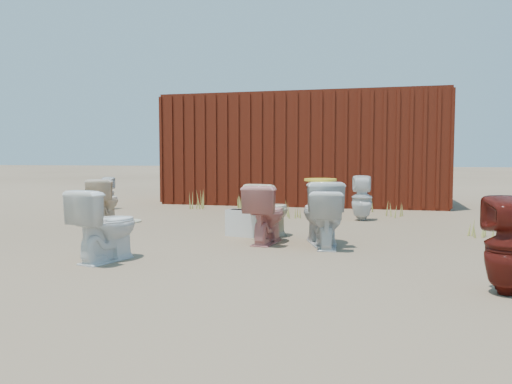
% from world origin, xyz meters
% --- Properties ---
extents(ground, '(100.00, 100.00, 0.00)m').
position_xyz_m(ground, '(0.00, 0.00, 0.00)').
color(ground, brown).
rests_on(ground, ground).
extents(shipping_container, '(6.00, 2.40, 2.40)m').
position_xyz_m(shipping_container, '(0.00, 5.20, 1.20)').
color(shipping_container, '#4D170C').
rests_on(shipping_container, ground).
extents(toilet_front_a, '(0.57, 0.78, 0.72)m').
position_xyz_m(toilet_front_a, '(-0.96, -1.72, 0.36)').
color(toilet_front_a, white).
rests_on(toilet_front_a, ground).
extents(toilet_front_pink, '(0.46, 0.73, 0.70)m').
position_xyz_m(toilet_front_pink, '(0.36, -0.34, 0.35)').
color(toilet_front_pink, '#D9847D').
rests_on(toilet_front_pink, ground).
extents(toilet_front_c, '(0.41, 0.67, 0.66)m').
position_xyz_m(toilet_front_c, '(1.10, -0.46, 0.33)').
color(toilet_front_c, white).
rests_on(toilet_front_c, ground).
extents(toilet_front_maroon, '(0.37, 0.38, 0.74)m').
position_xyz_m(toilet_front_maroon, '(2.62, -2.09, 0.37)').
color(toilet_front_maroon, '#56140E').
rests_on(toilet_front_maroon, ground).
extents(toilet_back_a, '(0.36, 0.36, 0.64)m').
position_xyz_m(toilet_back_a, '(-3.60, 2.74, 0.32)').
color(toilet_back_a, silver).
rests_on(toilet_back_a, ground).
extents(toilet_back_beige_left, '(0.55, 0.76, 0.70)m').
position_xyz_m(toilet_back_beige_left, '(-2.49, 0.81, 0.35)').
color(toilet_back_beige_left, beige).
rests_on(toilet_back_beige_left, ground).
extents(toilet_back_beige_right, '(0.57, 0.77, 0.70)m').
position_xyz_m(toilet_back_beige_right, '(0.30, 0.12, 0.35)').
color(toilet_back_beige_right, beige).
rests_on(toilet_back_beige_right, ground).
extents(toilet_back_yellowlid, '(0.64, 0.84, 0.76)m').
position_xyz_m(toilet_back_yellowlid, '(0.99, -0.22, 0.38)').
color(toilet_back_yellowlid, silver).
rests_on(toilet_back_yellowlid, ground).
extents(toilet_back_e, '(0.36, 0.36, 0.73)m').
position_xyz_m(toilet_back_e, '(1.40, 2.16, 0.37)').
color(toilet_back_e, silver).
rests_on(toilet_back_e, ground).
extents(yellow_lid, '(0.38, 0.48, 0.02)m').
position_xyz_m(yellow_lid, '(0.99, -0.22, 0.77)').
color(yellow_lid, yellow).
rests_on(yellow_lid, toilet_back_yellowlid).
extents(loose_tank, '(0.53, 0.29, 0.35)m').
position_xyz_m(loose_tank, '(-0.02, 0.11, 0.17)').
color(loose_tank, silver).
rests_on(loose_tank, ground).
extents(loose_lid_near, '(0.53, 0.59, 0.02)m').
position_xyz_m(loose_lid_near, '(-0.31, 2.29, 0.01)').
color(loose_lid_near, beige).
rests_on(loose_lid_near, ground).
extents(loose_lid_far, '(0.43, 0.52, 0.02)m').
position_xyz_m(loose_lid_far, '(-2.20, 1.05, 0.01)').
color(loose_lid_far, '#BAB087').
rests_on(loose_lid_far, ground).
extents(weed_clump_a, '(0.36, 0.36, 0.34)m').
position_xyz_m(weed_clump_a, '(-1.82, 3.26, 0.17)').
color(weed_clump_a, '#9C983E').
rests_on(weed_clump_a, ground).
extents(weed_clump_b, '(0.32, 0.32, 0.26)m').
position_xyz_m(weed_clump_b, '(0.22, 2.21, 0.13)').
color(weed_clump_b, '#9C983E').
rests_on(weed_clump_b, ground).
extents(weed_clump_c, '(0.36, 0.36, 0.30)m').
position_xyz_m(weed_clump_c, '(1.96, 2.77, 0.15)').
color(weed_clump_c, '#9C983E').
rests_on(weed_clump_c, ground).
extents(weed_clump_d, '(0.30, 0.30, 0.28)m').
position_xyz_m(weed_clump_d, '(-1.13, 3.50, 0.14)').
color(weed_clump_d, '#9C983E').
rests_on(weed_clump_d, ground).
extents(weed_clump_e, '(0.34, 0.34, 0.34)m').
position_xyz_m(weed_clump_e, '(1.52, 3.45, 0.17)').
color(weed_clump_e, '#9C983E').
rests_on(weed_clump_e, ground).
extents(weed_clump_f, '(0.28, 0.28, 0.24)m').
position_xyz_m(weed_clump_f, '(2.97, 0.77, 0.12)').
color(weed_clump_f, '#9C983E').
rests_on(weed_clump_f, ground).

